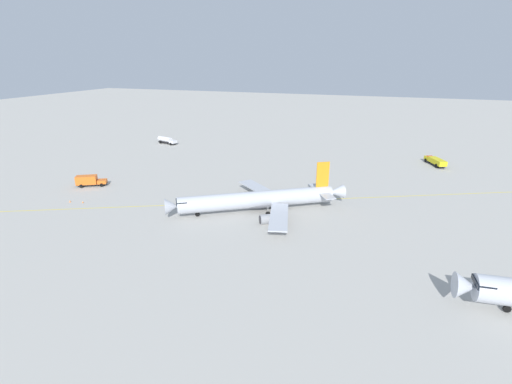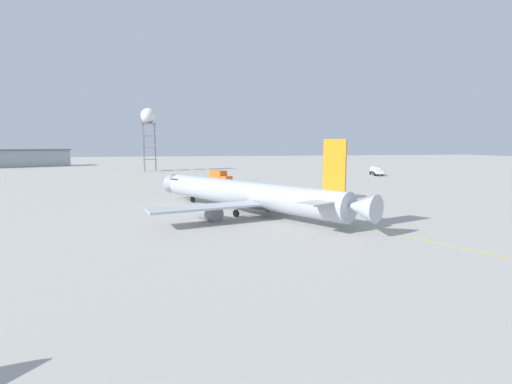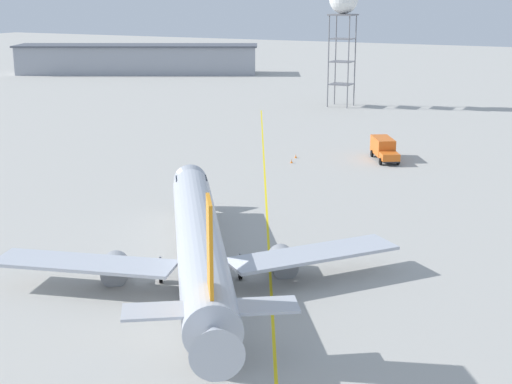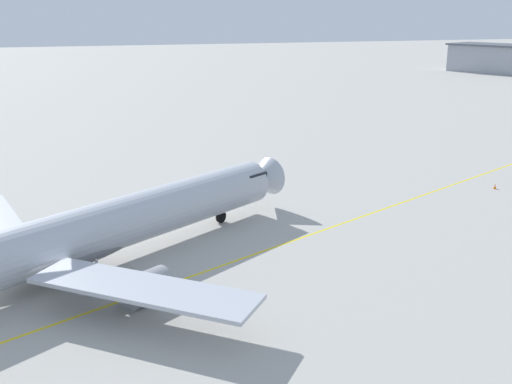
{
  "view_description": "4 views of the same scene",
  "coord_description": "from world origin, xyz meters",
  "px_view_note": "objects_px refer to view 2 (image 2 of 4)",
  "views": [
    {
      "loc": [
        82.95,
        25.07,
        34.79
      ],
      "look_at": [
        0.84,
        -4.12,
        3.56
      ],
      "focal_mm": 26.41,
      "sensor_mm": 36.0,
      "label": 1
    },
    {
      "loc": [
        13.97,
        52.79,
        10.49
      ],
      "look_at": [
        2.86,
        -0.42,
        3.49
      ],
      "focal_mm": 25.6,
      "sensor_mm": 36.0,
      "label": 2
    },
    {
      "loc": [
        -26.75,
        50.8,
        23.84
      ],
      "look_at": [
        5.15,
        -15.99,
        4.0
      ],
      "focal_mm": 52.71,
      "sensor_mm": 36.0,
      "label": 3
    },
    {
      "loc": [
        -41.05,
        -1.94,
        19.13
      ],
      "look_at": [
        5.15,
        -15.99,
        4.74
      ],
      "focal_mm": 43.48,
      "sensor_mm": 36.0,
      "label": 4
    }
  ],
  "objects_px": {
    "catering_truck_truck": "(219,175)",
    "safety_cone_near": "(181,184)",
    "radar_tower": "(148,118)",
    "airliner_main": "(247,195)",
    "fuel_tanker_truck": "(376,171)",
    "safety_cone_mid": "(178,182)"
  },
  "relations": [
    {
      "from": "fuel_tanker_truck",
      "to": "radar_tower",
      "type": "height_order",
      "value": "radar_tower"
    },
    {
      "from": "radar_tower",
      "to": "safety_cone_near",
      "type": "bearing_deg",
      "value": 102.2
    },
    {
      "from": "catering_truck_truck",
      "to": "safety_cone_near",
      "type": "distance_m",
      "value": 13.82
    },
    {
      "from": "safety_cone_near",
      "to": "radar_tower",
      "type": "bearing_deg",
      "value": -77.8
    },
    {
      "from": "fuel_tanker_truck",
      "to": "radar_tower",
      "type": "xyz_separation_m",
      "value": [
        79.32,
        -37.25,
        19.71
      ]
    },
    {
      "from": "catering_truck_truck",
      "to": "radar_tower",
      "type": "distance_m",
      "value": 56.09
    },
    {
      "from": "catering_truck_truck",
      "to": "radar_tower",
      "type": "relative_size",
      "value": 0.33
    },
    {
      "from": "catering_truck_truck",
      "to": "safety_cone_near",
      "type": "height_order",
      "value": "catering_truck_truck"
    },
    {
      "from": "airliner_main",
      "to": "catering_truck_truck",
      "type": "relative_size",
      "value": 4.63
    },
    {
      "from": "radar_tower",
      "to": "safety_cone_mid",
      "type": "xyz_separation_m",
      "value": [
        -11.15,
        51.68,
        -21.02
      ]
    },
    {
      "from": "fuel_tanker_truck",
      "to": "radar_tower",
      "type": "distance_m",
      "value": 89.82
    },
    {
      "from": "radar_tower",
      "to": "catering_truck_truck",
      "type": "bearing_deg",
      "value": 116.15
    },
    {
      "from": "catering_truck_truck",
      "to": "safety_cone_near",
      "type": "relative_size",
      "value": 15.13
    },
    {
      "from": "airliner_main",
      "to": "safety_cone_near",
      "type": "distance_m",
      "value": 45.07
    },
    {
      "from": "catering_truck_truck",
      "to": "safety_cone_mid",
      "type": "xyz_separation_m",
      "value": [
        12.01,
        4.51,
        -1.39
      ]
    },
    {
      "from": "catering_truck_truck",
      "to": "radar_tower",
      "type": "height_order",
      "value": "radar_tower"
    },
    {
      "from": "airliner_main",
      "to": "radar_tower",
      "type": "distance_m",
      "value": 103.0
    },
    {
      "from": "safety_cone_mid",
      "to": "catering_truck_truck",
      "type": "bearing_deg",
      "value": -159.41
    },
    {
      "from": "airliner_main",
      "to": "safety_cone_mid",
      "type": "bearing_deg",
      "value": -19.71
    },
    {
      "from": "catering_truck_truck",
      "to": "radar_tower",
      "type": "bearing_deg",
      "value": 176.35
    },
    {
      "from": "fuel_tanker_truck",
      "to": "airliner_main",
      "type": "bearing_deg",
      "value": -28.09
    },
    {
      "from": "catering_truck_truck",
      "to": "fuel_tanker_truck",
      "type": "xyz_separation_m",
      "value": [
        -56.16,
        -9.92,
        -0.08
      ]
    }
  ]
}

